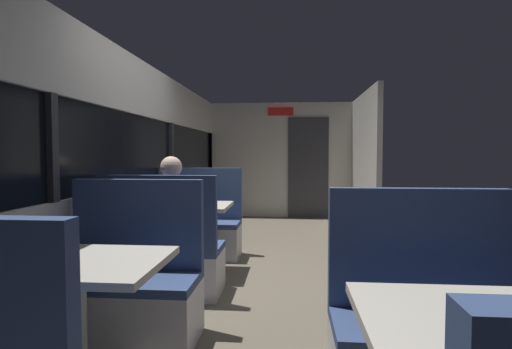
# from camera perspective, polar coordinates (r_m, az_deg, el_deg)

# --- Properties ---
(ground_plane) EXTENTS (3.30, 9.20, 0.02)m
(ground_plane) POSITION_cam_1_polar(r_m,az_deg,el_deg) (4.29, 1.94, -14.63)
(ground_plane) COLOR #665B4C
(carriage_window_panel_left) EXTENTS (0.09, 8.48, 2.30)m
(carriage_window_panel_left) POSITION_cam_1_polar(r_m,az_deg,el_deg) (4.41, -17.22, 0.51)
(carriage_window_panel_left) COLOR beige
(carriage_window_panel_left) RESTS_ON ground_plane
(carriage_end_bulkhead) EXTENTS (2.90, 0.11, 2.30)m
(carriage_end_bulkhead) POSITION_cam_1_polar(r_m,az_deg,el_deg) (8.28, 3.87, 1.94)
(carriage_end_bulkhead) COLOR beige
(carriage_end_bulkhead) RESTS_ON ground_plane
(carriage_aisle_panel_right) EXTENTS (0.08, 2.40, 2.30)m
(carriage_aisle_panel_right) POSITION_cam_1_polar(r_m,az_deg,el_deg) (7.19, 14.85, 1.78)
(carriage_aisle_panel_right) COLOR beige
(carriage_aisle_panel_right) RESTS_ON ground_plane
(dining_table_near_window) EXTENTS (0.90, 0.70, 0.74)m
(dining_table_near_window) POSITION_cam_1_polar(r_m,az_deg,el_deg) (2.37, -23.80, -13.16)
(dining_table_near_window) COLOR #9E9EA3
(dining_table_near_window) RESTS_ON ground_plane
(bench_near_window_facing_entry) EXTENTS (0.95, 0.50, 1.10)m
(bench_near_window_facing_entry) POSITION_cam_1_polar(r_m,az_deg,el_deg) (3.06, -17.14, -15.40)
(bench_near_window_facing_entry) COLOR silver
(bench_near_window_facing_entry) RESTS_ON ground_plane
(dining_table_mid_window) EXTENTS (0.90, 0.70, 0.74)m
(dining_table_mid_window) POSITION_cam_1_polar(r_m,az_deg,el_deg) (4.47, -9.49, -5.39)
(dining_table_mid_window) COLOR #9E9EA3
(dining_table_mid_window) RESTS_ON ground_plane
(bench_mid_window_facing_end) EXTENTS (0.95, 0.50, 1.10)m
(bench_mid_window_facing_end) POSITION_cam_1_polar(r_m,az_deg,el_deg) (3.87, -12.07, -11.43)
(bench_mid_window_facing_end) COLOR silver
(bench_mid_window_facing_end) RESTS_ON ground_plane
(bench_mid_window_facing_entry) EXTENTS (0.95, 0.50, 1.10)m
(bench_mid_window_facing_entry) POSITION_cam_1_polar(r_m,az_deg,el_deg) (5.20, -7.52, -7.69)
(bench_mid_window_facing_entry) COLOR silver
(bench_mid_window_facing_entry) RESTS_ON ground_plane
(dining_table_front_aisle) EXTENTS (0.90, 0.70, 0.74)m
(dining_table_front_aisle) POSITION_cam_1_polar(r_m,az_deg,el_deg) (1.68, 30.48, -20.12)
(dining_table_front_aisle) COLOR #9E9EA3
(dining_table_front_aisle) RESTS_ON ground_plane
(bench_front_aisle_facing_entry) EXTENTS (0.95, 0.50, 1.10)m
(bench_front_aisle_facing_entry) POSITION_cam_1_polar(r_m,az_deg,el_deg) (2.40, 22.56, -20.81)
(bench_front_aisle_facing_entry) COLOR silver
(bench_front_aisle_facing_entry) RESTS_ON ground_plane
(seated_passenger) EXTENTS (0.47, 0.55, 1.26)m
(seated_passenger) POSITION_cam_1_polar(r_m,az_deg,el_deg) (3.90, -11.79, -8.19)
(seated_passenger) COLOR #26262D
(seated_passenger) RESTS_ON ground_plane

